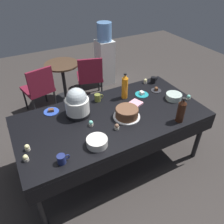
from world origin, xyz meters
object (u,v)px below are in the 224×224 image
Objects in this scene: soda_bottle_orange_juice at (125,87)px; coffee_mug_black at (153,80)px; dessert_plate_charcoal at (156,90)px; coffee_mug_navy at (62,159)px; maroon_chair_left at (39,87)px; frosted_layer_cake at (127,113)px; cupcake_mint at (117,127)px; water_cooler at (105,56)px; cupcake_cocoa at (26,158)px; ceramic_snack_bowl at (97,142)px; potluck_table at (112,120)px; maroon_chair_right at (90,75)px; cupcake_rose at (145,81)px; cupcake_lemon at (189,97)px; glass_salad_bowl at (174,96)px; cupcake_vanilla at (91,123)px; slow_cooker at (77,103)px; dessert_plate_cobalt at (51,111)px; round_cafe_table at (63,75)px; soda_bottle_cola at (181,111)px; dessert_plate_teal at (142,94)px; cupcake_berry at (27,148)px; coffee_mug_olive at (98,98)px.

soda_bottle_orange_juice reaches higher than coffee_mug_black.
dessert_plate_charcoal is 1.65m from coffee_mug_navy.
soda_bottle_orange_juice is 1.60m from maroon_chair_left.
frosted_layer_cake is 2.74× the size of coffee_mug_black.
water_cooler is at bearing 66.44° from cupcake_mint.
cupcake_cocoa is 0.34m from coffee_mug_navy.
dessert_plate_charcoal is 0.11× the size of water_cooler.
soda_bottle_orange_juice reaches higher than ceramic_snack_bowl.
cupcake_mint is at bearing -106.20° from potluck_table.
maroon_chair_left is 1.00× the size of maroon_chair_right.
frosted_layer_cake is 0.87m from cupcake_rose.
cupcake_mint and cupcake_lemon have the same top height.
cupcake_mint is at bearing -145.98° from coffee_mug_black.
maroon_chair_left is (-0.46, 1.79, -0.29)m from cupcake_mint.
ceramic_snack_bowl reaches higher than glass_salad_bowl.
cupcake_vanilla is 2.40m from water_cooler.
water_cooler is at bearing 89.53° from coffee_mug_black.
dessert_plate_cobalt is (-0.26, 0.20, -0.15)m from slow_cooker.
round_cafe_table is at bearing 68.00° from dessert_plate_cobalt.
slow_cooker is 1.15m from dessert_plate_charcoal.
slow_cooker is at bearing 148.90° from potluck_table.
cupcake_rose is 0.22× the size of soda_bottle_cola.
soda_bottle_cola is (0.62, -0.44, 0.20)m from potluck_table.
cupcake_mint is 0.05× the size of water_cooler.
frosted_layer_cake reaches higher than glass_salad_bowl.
cupcake_lemon is (0.46, -0.38, 0.02)m from dessert_plate_teal.
water_cooler is at bearing 49.40° from cupcake_cocoa.
maroon_chair_left is (-1.43, 1.13, -0.30)m from coffee_mug_black.
glass_salad_bowl is (1.21, -0.26, -0.12)m from slow_cooker.
frosted_layer_cake is 0.90× the size of soda_bottle_orange_juice.
water_cooler reaches higher than cupcake_rose.
water_cooler reaches higher than coffee_mug_navy.
soda_bottle_orange_juice is (0.19, 0.38, 0.10)m from frosted_layer_cake.
glass_salad_bowl is 1.89m from cupcake_cocoa.
soda_bottle_cola is at bearing -105.19° from dessert_plate_charcoal.
cupcake_lemon reaches higher than potluck_table.
cupcake_cocoa is (-1.58, -0.45, 0.02)m from dessert_plate_teal.
soda_bottle_orange_juice is 0.41× the size of maroon_chair_right.
ceramic_snack_bowl reaches higher than cupcake_berry.
ceramic_snack_bowl is 0.99m from soda_bottle_cola.
water_cooler is (0.98, 2.25, -0.19)m from cupcake_mint.
coffee_mug_black reaches higher than glass_salad_bowl.
dessert_plate_cobalt is at bearing -133.30° from water_cooler.
coffee_mug_olive is (-0.01, 0.36, 0.11)m from potluck_table.
dessert_plate_cobalt is 2.65× the size of cupcake_berry.
coffee_mug_navy is at bearing -150.11° from cupcake_rose.
water_cooler reaches higher than dessert_plate_cobalt.
water_cooler reaches higher than slow_cooker.
dessert_plate_charcoal reaches higher than dessert_plate_cobalt.
slow_cooker is 1.72× the size of glass_salad_bowl.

